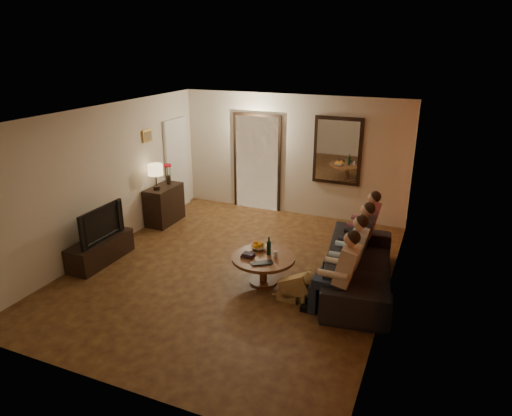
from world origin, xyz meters
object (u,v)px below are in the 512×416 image
at_px(person_a, 341,277).
at_px(tv, 97,223).
at_px(dresser, 164,205).
at_px(person_c, 358,243).
at_px(bowl, 258,247).
at_px(person_d, 365,230).
at_px(sofa, 360,266).
at_px(tv_stand, 101,250).
at_px(coffee_table, 263,269).
at_px(dog, 295,285).
at_px(laptop, 263,264).
at_px(person_b, 350,259).
at_px(table_lamp, 156,177).
at_px(wine_bottle, 269,246).

bearing_deg(person_a, tv, 179.45).
relative_size(dresser, tv, 0.86).
bearing_deg(person_a, person_c, 90.00).
distance_m(person_c, bowl, 1.60).
height_order(person_d, bowl, person_d).
distance_m(dresser, tv, 2.02).
bearing_deg(sofa, person_a, 165.82).
height_order(tv_stand, person_c, person_c).
xyz_separation_m(tv, coffee_table, (2.88, 0.42, -0.49)).
height_order(dog, coffee_table, dog).
bearing_deg(tv, laptop, -87.40).
bearing_deg(coffee_table, person_d, 45.39).
bearing_deg(coffee_table, laptop, -70.35).
relative_size(tv_stand, bowl, 4.89).
bearing_deg(dog, coffee_table, 152.44).
bearing_deg(bowl, person_b, -2.86).
relative_size(table_lamp, sofa, 0.22).
xyz_separation_m(person_a, person_d, (0.00, 1.80, 0.00)).
bearing_deg(laptop, dresser, 113.30).
xyz_separation_m(dog, wine_bottle, (-0.59, 0.46, 0.32)).
relative_size(person_b, dog, 2.14).
bearing_deg(bowl, laptop, -60.75).
bearing_deg(coffee_table, person_c, 29.31).
bearing_deg(tv_stand, tv, 0.00).
bearing_deg(bowl, table_lamp, 157.14).
relative_size(person_b, coffee_table, 1.20).
xyz_separation_m(dresser, tv, (0.00, -1.99, 0.33)).
relative_size(dog, laptop, 1.70).
height_order(dresser, person_a, person_a).
distance_m(table_lamp, wine_bottle, 3.22).
bearing_deg(person_a, dresser, 154.20).
bearing_deg(wine_bottle, person_d, 44.27).
xyz_separation_m(tv_stand, sofa, (4.31, 0.86, 0.14)).
bearing_deg(sofa, bowl, 90.12).
xyz_separation_m(table_lamp, wine_bottle, (2.93, -1.26, -0.45)).
bearing_deg(bowl, tv_stand, -166.76).
height_order(sofa, wine_bottle, wine_bottle).
distance_m(sofa, person_c, 0.40).
xyz_separation_m(table_lamp, laptop, (2.98, -1.64, -0.59)).
bearing_deg(dresser, tv_stand, -90.00).
xyz_separation_m(person_a, bowl, (-1.51, 0.68, -0.12)).
relative_size(tv, wine_bottle, 3.32).
relative_size(person_d, bowl, 4.63).
bearing_deg(dog, bowl, 146.51).
relative_size(person_c, dog, 2.14).
height_order(tv_stand, person_d, person_d).
xyz_separation_m(tv_stand, coffee_table, (2.88, 0.42, 0.01)).
bearing_deg(table_lamp, dresser, 90.00).
bearing_deg(wine_bottle, person_a, -23.51).
relative_size(table_lamp, person_c, 0.45).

